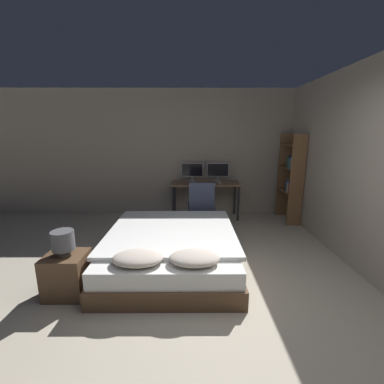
# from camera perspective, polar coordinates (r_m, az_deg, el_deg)

# --- Properties ---
(ground_plane) EXTENTS (20.00, 20.00, 0.00)m
(ground_plane) POSITION_cam_1_polar(r_m,az_deg,el_deg) (2.72, 8.48, -28.27)
(ground_plane) COLOR #B2A893
(wall_back) EXTENTS (12.00, 0.06, 2.70)m
(wall_back) POSITION_cam_1_polar(r_m,az_deg,el_deg) (5.70, 3.40, 8.55)
(wall_back) COLOR #9E9384
(wall_back) RESTS_ON ground_plane
(wall_side_right) EXTENTS (0.06, 12.00, 2.70)m
(wall_side_right) POSITION_cam_1_polar(r_m,az_deg,el_deg) (4.18, 31.84, 5.02)
(wall_side_right) COLOR #9E9384
(wall_side_right) RESTS_ON ground_plane
(bed) EXTENTS (1.73, 2.03, 0.55)m
(bed) POSITION_cam_1_polar(r_m,az_deg,el_deg) (3.63, -4.53, -12.37)
(bed) COLOR brown
(bed) RESTS_ON ground_plane
(nightstand) EXTENTS (0.44, 0.40, 0.48)m
(nightstand) POSITION_cam_1_polar(r_m,az_deg,el_deg) (3.33, -26.01, -16.16)
(nightstand) COLOR brown
(nightstand) RESTS_ON ground_plane
(bedside_lamp) EXTENTS (0.24, 0.24, 0.28)m
(bedside_lamp) POSITION_cam_1_polar(r_m,az_deg,el_deg) (3.16, -26.76, -9.62)
(bedside_lamp) COLOR gray
(bedside_lamp) RESTS_ON nightstand
(desk) EXTENTS (1.45, 0.55, 0.76)m
(desk) POSITION_cam_1_polar(r_m,az_deg,el_deg) (5.45, 2.97, 0.98)
(desk) COLOR #846042
(desk) RESTS_ON ground_plane
(monitor_left) EXTENTS (0.47, 0.16, 0.40)m
(monitor_left) POSITION_cam_1_polar(r_m,az_deg,el_deg) (5.56, 0.04, 4.72)
(monitor_left) COLOR #B7B7BC
(monitor_left) RESTS_ON desk
(monitor_right) EXTENTS (0.47, 0.16, 0.40)m
(monitor_right) POSITION_cam_1_polar(r_m,az_deg,el_deg) (5.59, 5.75, 4.70)
(monitor_right) COLOR #B7B7BC
(monitor_right) RESTS_ON desk
(keyboard) EXTENTS (0.40, 0.13, 0.02)m
(keyboard) POSITION_cam_1_polar(r_m,az_deg,el_deg) (5.26, 3.09, 1.79)
(keyboard) COLOR #B7B7BC
(keyboard) RESTS_ON desk
(computer_mouse) EXTENTS (0.07, 0.05, 0.04)m
(computer_mouse) POSITION_cam_1_polar(r_m,az_deg,el_deg) (5.28, 6.25, 1.88)
(computer_mouse) COLOR #B7B7BC
(computer_mouse) RESTS_ON desk
(office_chair) EXTENTS (0.52, 0.52, 0.94)m
(office_chair) POSITION_cam_1_polar(r_m,az_deg,el_deg) (4.78, 2.08, -4.05)
(office_chair) COLOR black
(office_chair) RESTS_ON ground_plane
(bookshelf) EXTENTS (0.28, 0.71, 1.77)m
(bookshelf) POSITION_cam_1_polar(r_m,az_deg,el_deg) (5.52, 21.31, 3.62)
(bookshelf) COLOR brown
(bookshelf) RESTS_ON ground_plane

